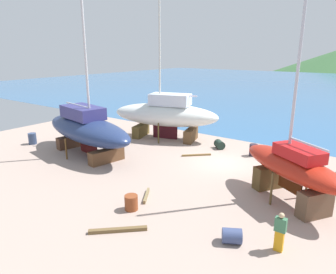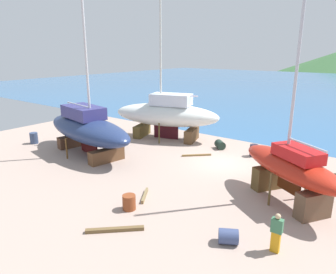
# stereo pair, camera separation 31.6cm
# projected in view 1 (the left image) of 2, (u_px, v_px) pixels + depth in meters

# --- Properties ---
(ground_plane) EXTENTS (43.76, 43.76, 0.00)m
(ground_plane) POSITION_uv_depth(u_px,v_px,m) (186.00, 186.00, 18.05)
(ground_plane) COLOR tan
(sailboat_far_slipway) EXTENTS (6.90, 5.53, 11.21)m
(sailboat_far_slipway) POSITION_uv_depth(u_px,v_px,m) (292.00, 168.00, 15.76)
(sailboat_far_slipway) COLOR brown
(sailboat_far_slipway) RESTS_ON ground
(sailboat_large_starboard) EXTENTS (10.59, 5.07, 14.35)m
(sailboat_large_starboard) POSITION_uv_depth(u_px,v_px,m) (87.00, 129.00, 23.24)
(sailboat_large_starboard) COLOR brown
(sailboat_large_starboard) RESTS_ON ground
(sailboat_mid_port) EXTENTS (10.14, 5.66, 15.45)m
(sailboat_mid_port) POSITION_uv_depth(u_px,v_px,m) (166.00, 114.00, 27.36)
(sailboat_mid_port) COLOR brown
(sailboat_mid_port) RESTS_ON ground
(worker) EXTENTS (0.44, 0.25, 1.67)m
(worker) POSITION_uv_depth(u_px,v_px,m) (280.00, 231.00, 11.98)
(worker) COLOR orange
(worker) RESTS_ON ground
(barrel_ochre) EXTENTS (0.71, 0.71, 0.90)m
(barrel_ochre) POSITION_uv_depth(u_px,v_px,m) (253.00, 150.00, 23.20)
(barrel_ochre) COLOR #27212E
(barrel_ochre) RESTS_ON ground
(barrel_tipped_right) EXTENTS (0.93, 0.93, 0.95)m
(barrel_tipped_right) POSITION_uv_depth(u_px,v_px,m) (32.00, 139.00, 26.15)
(barrel_tipped_right) COLOR #364565
(barrel_tipped_right) RESTS_ON ground
(barrel_tipped_left) EXTENTS (0.94, 0.94, 0.76)m
(barrel_tipped_left) POSITION_uv_depth(u_px,v_px,m) (131.00, 203.00, 15.29)
(barrel_tipped_left) COLOR brown
(barrel_tipped_left) RESTS_ON ground
(barrel_by_slipway) EXTENTS (1.12, 1.11, 0.67)m
(barrel_by_slipway) POSITION_uv_depth(u_px,v_px,m) (219.00, 144.00, 24.98)
(barrel_by_slipway) COLOR #1F3027
(barrel_by_slipway) RESTS_ON ground
(barrel_tipped_center) EXTENTS (1.01, 0.95, 0.64)m
(barrel_tipped_center) POSITION_uv_depth(u_px,v_px,m) (232.00, 236.00, 12.63)
(barrel_tipped_center) COLOR #37446F
(barrel_tipped_center) RESTS_ON ground
(timber_long_fore) EXTENTS (2.02, 1.92, 0.16)m
(timber_long_fore) POSITION_uv_depth(u_px,v_px,m) (118.00, 230.00, 13.47)
(timber_long_fore) COLOR brown
(timber_long_fore) RESTS_ON ground
(timber_short_skew) EXTENTS (0.96, 1.45, 0.19)m
(timber_short_skew) POSITION_uv_depth(u_px,v_px,m) (146.00, 196.00, 16.65)
(timber_short_skew) COLOR olive
(timber_short_skew) RESTS_ON ground
(timber_plank_near) EXTENTS (1.73, 1.68, 0.12)m
(timber_plank_near) POSITION_uv_depth(u_px,v_px,m) (196.00, 155.00, 23.28)
(timber_plank_near) COLOR brown
(timber_plank_near) RESTS_ON ground
(timber_long_aft) EXTENTS (1.20, 1.12, 0.11)m
(timber_long_aft) POSITION_uv_depth(u_px,v_px,m) (332.00, 174.00, 19.71)
(timber_long_aft) COLOR brown
(timber_long_aft) RESTS_ON ground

